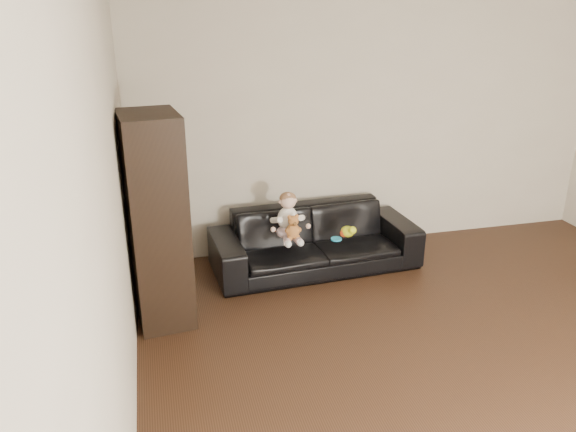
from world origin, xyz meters
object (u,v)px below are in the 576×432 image
object	(u,v)px
baby	(288,219)
toy_green	(347,231)
toy_rattle	(344,233)
sofa	(315,240)
teddy_bear	(293,227)
toy_blue_disc	(336,239)
cabinet	(157,222)

from	to	relation	value
baby	toy_green	size ratio (longest dim) A/B	3.01
baby	toy_rattle	bearing A→B (deg)	-8.74
toy_rattle	baby	bearing A→B (deg)	169.20
baby	sofa	bearing A→B (deg)	22.13
teddy_bear	toy_rattle	size ratio (longest dim) A/B	3.19
toy_rattle	toy_blue_disc	size ratio (longest dim) A/B	0.70
sofa	toy_blue_disc	world-z (taller)	sofa
toy_green	toy_rattle	bearing A→B (deg)	-175.55
cabinet	toy_blue_disc	bearing A→B (deg)	5.34
cabinet	baby	xyz separation A→B (m)	(1.19, 0.50, -0.28)
toy_green	sofa	bearing A→B (deg)	141.61
toy_green	toy_blue_disc	distance (m)	0.14
sofa	toy_green	bearing A→B (deg)	-41.84
teddy_bear	toy_rattle	world-z (taller)	teddy_bear
baby	toy_rattle	world-z (taller)	baby
baby	teddy_bear	xyz separation A→B (m)	(0.01, -0.14, -0.03)
baby	teddy_bear	distance (m)	0.14
teddy_bear	toy_blue_disc	world-z (taller)	teddy_bear
cabinet	teddy_bear	xyz separation A→B (m)	(1.20, 0.36, -0.31)
teddy_bear	toy_green	size ratio (longest dim) A/B	1.57
cabinet	toy_blue_disc	size ratio (longest dim) A/B	16.46
cabinet	baby	bearing A→B (deg)	15.75
sofa	toy_green	distance (m)	0.36
cabinet	toy_blue_disc	xyz separation A→B (m)	(1.62, 0.35, -0.47)
cabinet	toy_green	world-z (taller)	cabinet
toy_blue_disc	teddy_bear	bearing A→B (deg)	178.94
teddy_bear	toy_blue_disc	bearing A→B (deg)	-1.93
sofa	toy_rattle	bearing A→B (deg)	-46.81
sofa	toy_blue_disc	bearing A→B (deg)	-66.21
sofa	cabinet	size ratio (longest dim) A/B	1.16
toy_blue_disc	toy_rattle	bearing A→B (deg)	27.69
toy_blue_disc	cabinet	bearing A→B (deg)	-167.73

